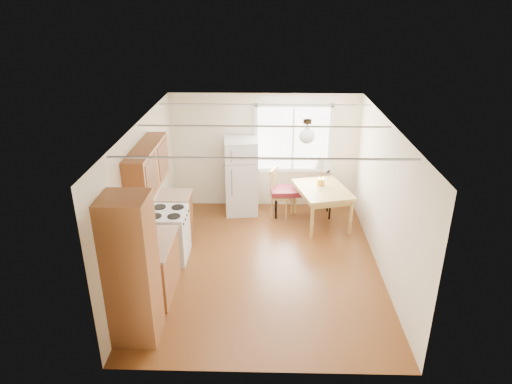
{
  "coord_description": "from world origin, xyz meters",
  "views": [
    {
      "loc": [
        0.05,
        -6.84,
        4.35
      ],
      "look_at": [
        -0.14,
        0.53,
        1.15
      ],
      "focal_mm": 32.0,
      "sensor_mm": 36.0,
      "label": 1
    }
  ],
  "objects_px": {
    "refrigerator": "(241,177)",
    "bench": "(303,191)",
    "dining_table": "(322,193)",
    "chair": "(278,189)"
  },
  "relations": [
    {
      "from": "bench",
      "to": "chair",
      "type": "distance_m",
      "value": 0.54
    },
    {
      "from": "refrigerator",
      "to": "chair",
      "type": "relative_size",
      "value": 1.54
    },
    {
      "from": "dining_table",
      "to": "chair",
      "type": "bearing_deg",
      "value": 145.03
    },
    {
      "from": "bench",
      "to": "dining_table",
      "type": "height_order",
      "value": "dining_table"
    },
    {
      "from": "refrigerator",
      "to": "dining_table",
      "type": "bearing_deg",
      "value": -24.04
    },
    {
      "from": "chair",
      "to": "dining_table",
      "type": "bearing_deg",
      "value": 1.41
    },
    {
      "from": "refrigerator",
      "to": "bench",
      "type": "relative_size",
      "value": 1.19
    },
    {
      "from": "refrigerator",
      "to": "dining_table",
      "type": "distance_m",
      "value": 1.76
    },
    {
      "from": "bench",
      "to": "chair",
      "type": "relative_size",
      "value": 1.3
    },
    {
      "from": "refrigerator",
      "to": "bench",
      "type": "bearing_deg",
      "value": -13.27
    }
  ]
}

